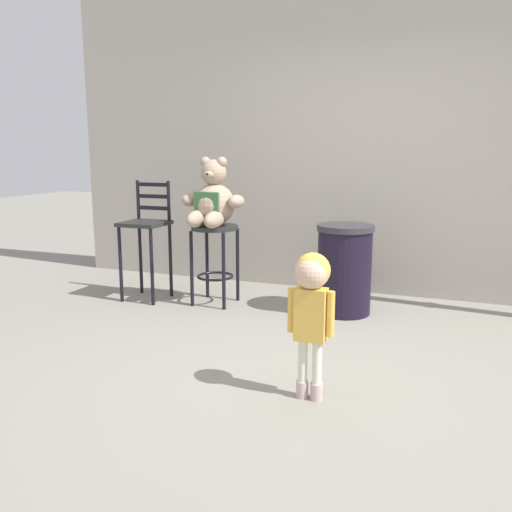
{
  "coord_description": "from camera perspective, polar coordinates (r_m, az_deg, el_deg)",
  "views": [
    {
      "loc": [
        0.87,
        -3.19,
        1.39
      ],
      "look_at": [
        -0.55,
        0.52,
        0.62
      ],
      "focal_mm": 38.15,
      "sensor_mm": 36.0,
      "label": 1
    }
  ],
  "objects": [
    {
      "name": "child_walking",
      "position": [
        3.02,
        5.85,
        -4.02
      ],
      "size": [
        0.27,
        0.21,
        0.84
      ],
      "rotation": [
        0.0,
        0.0,
        1.65
      ],
      "color": "#C7A5A5",
      "rests_on": "ground_plane"
    },
    {
      "name": "bar_stool_with_teddy",
      "position": [
        4.96,
        -4.35,
        0.95
      ],
      "size": [
        0.42,
        0.42,
        0.73
      ],
      "color": "#242624",
      "rests_on": "ground_plane"
    },
    {
      "name": "bar_chair_empty",
      "position": [
        5.2,
        -11.43,
        2.62
      ],
      "size": [
        0.39,
        0.39,
        1.11
      ],
      "color": "#242624",
      "rests_on": "ground_plane"
    },
    {
      "name": "ground_plane",
      "position": [
        3.59,
        5.34,
        -11.85
      ],
      "size": [
        24.0,
        24.0,
        0.0
      ],
      "primitive_type": "plane",
      "color": "gray"
    },
    {
      "name": "trash_bin",
      "position": [
        4.73,
        9.25,
        -1.36
      ],
      "size": [
        0.49,
        0.49,
        0.77
      ],
      "color": "black",
      "rests_on": "ground_plane"
    },
    {
      "name": "teddy_bear",
      "position": [
        4.87,
        -4.57,
        5.78
      ],
      "size": [
        0.58,
        0.52,
        0.61
      ],
      "color": "tan",
      "rests_on": "bar_stool_with_teddy"
    },
    {
      "name": "building_wall",
      "position": [
        5.51,
        12.16,
        13.05
      ],
      "size": [
        6.45,
        0.3,
        3.22
      ],
      "primitive_type": "cube",
      "color": "#ACA397",
      "rests_on": "ground_plane"
    }
  ]
}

